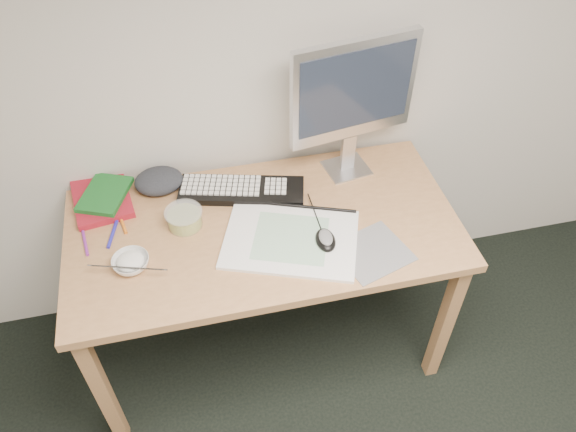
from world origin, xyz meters
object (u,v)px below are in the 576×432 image
sketchpad (291,239)px  rice_bowl (131,263)px  monitor (354,94)px  keyboard (242,190)px  desk (264,241)px

sketchpad → rice_bowl: bearing=-159.8°
sketchpad → rice_bowl: (-0.54, 0.00, 0.01)m
monitor → rice_bowl: monitor is taller
keyboard → rice_bowl: size_ratio=3.80×
sketchpad → rice_bowl: size_ratio=3.72×
keyboard → rice_bowl: 0.50m
desk → keyboard: (-0.05, 0.19, 0.10)m
keyboard → rice_bowl: bearing=-132.1°
desk → rice_bowl: rice_bowl is taller
monitor → rice_bowl: (-0.85, -0.32, -0.33)m
sketchpad → keyboard: size_ratio=0.98×
keyboard → monitor: monitor is taller
rice_bowl → desk: bearing=10.7°
keyboard → sketchpad: bearing=-51.1°
desk → keyboard: size_ratio=2.99×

